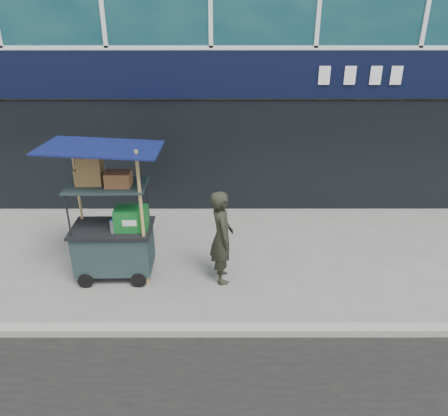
{
  "coord_description": "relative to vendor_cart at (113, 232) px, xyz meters",
  "views": [
    {
      "loc": [
        0.24,
        -4.96,
        4.16
      ],
      "look_at": [
        0.25,
        1.2,
        1.27
      ],
      "focal_mm": 35.0,
      "sensor_mm": 36.0,
      "label": 1
    }
  ],
  "objects": [
    {
      "name": "ground",
      "position": [
        1.55,
        -1.27,
        -0.82
      ],
      "size": [
        80.0,
        80.0,
        0.0
      ],
      "primitive_type": "plane",
      "color": "slate",
      "rests_on": "ground"
    },
    {
      "name": "curb",
      "position": [
        1.55,
        -1.47,
        -0.76
      ],
      "size": [
        80.0,
        0.18,
        0.12
      ],
      "primitive_type": "cube",
      "color": "gray",
      "rests_on": "ground"
    },
    {
      "name": "vendor_cart",
      "position": [
        0.0,
        0.0,
        0.0
      ],
      "size": [
        1.75,
        1.24,
        2.33
      ],
      "rotation": [
        0.0,
        0.0,
        0.02
      ],
      "color": "#182929",
      "rests_on": "ground"
    },
    {
      "name": "vendor_man",
      "position": [
        1.76,
        -0.12,
        -0.03
      ],
      "size": [
        0.47,
        0.63,
        1.58
      ],
      "primitive_type": "imported",
      "rotation": [
        0.0,
        0.0,
        1.73
      ],
      "color": "black",
      "rests_on": "ground"
    }
  ]
}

